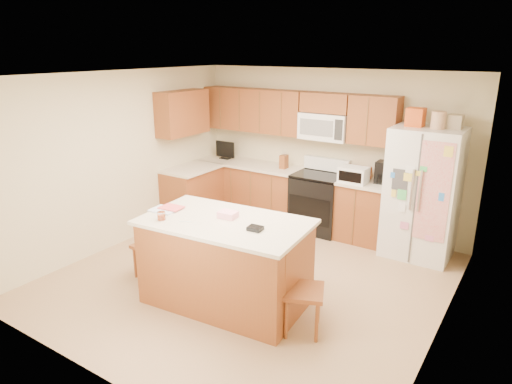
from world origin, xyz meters
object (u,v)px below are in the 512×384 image
Objects in this scene: windsor_chair_left at (152,245)px; windsor_chair_back at (248,247)px; island at (226,262)px; refrigerator at (423,192)px; windsor_chair_right at (301,290)px; stove at (319,201)px.

windsor_chair_left is 1.02× the size of windsor_chair_back.
island is 2.09× the size of windsor_chair_left.
refrigerator is 2.62m from windsor_chair_right.
stove is 1.26× the size of windsor_chair_back.
windsor_chair_right is at bearing -101.67° from refrigerator.
stove is 1.24× the size of windsor_chair_left.
windsor_chair_left is 0.93× the size of windsor_chair_right.
windsor_chair_back is at bearing -90.58° from stove.
island reaches higher than windsor_chair_back.
windsor_chair_right is at bearing -2.13° from island.
windsor_chair_back is (-0.02, -1.96, -0.05)m from stove.
windsor_chair_left is at bearing 179.40° from windsor_chair_right.
refrigerator is 2.07× the size of windsor_chair_right.
stove is 1.15× the size of windsor_chair_right.
windsor_chair_right is (2.11, -0.02, 0.03)m from windsor_chair_left.
windsor_chair_left is at bearing -179.31° from island.
island is at bearing 0.69° from windsor_chair_left.
windsor_chair_back is at bearing 30.49° from windsor_chair_left.
windsor_chair_back is 0.91× the size of windsor_chair_right.
island reaches higher than windsor_chair_right.
refrigerator reaches higher than windsor_chair_back.
refrigerator is at bearing 43.59° from windsor_chair_left.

